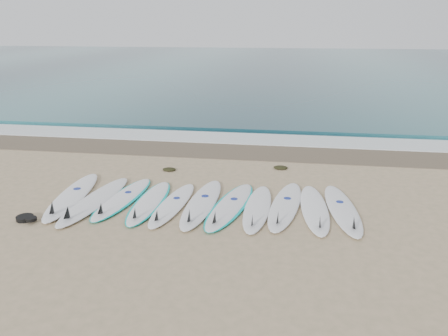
# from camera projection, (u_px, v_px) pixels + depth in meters

# --- Properties ---
(ground) EXTENTS (120.00, 120.00, 0.00)m
(ground) POSITION_uv_depth(u_px,v_px,m) (202.00, 205.00, 9.07)
(ground) COLOR tan
(ocean) EXTENTS (120.00, 55.00, 0.03)m
(ocean) POSITION_uv_depth(u_px,v_px,m) (273.00, 65.00, 39.55)
(ocean) COLOR #1F535D
(ocean) RESTS_ON ground
(wet_sand_band) EXTENTS (120.00, 1.80, 0.01)m
(wet_sand_band) POSITION_uv_depth(u_px,v_px,m) (229.00, 151.00, 12.91)
(wet_sand_band) COLOR brown
(wet_sand_band) RESTS_ON ground
(foam_band) EXTENTS (120.00, 1.40, 0.04)m
(foam_band) POSITION_uv_depth(u_px,v_px,m) (235.00, 138.00, 14.22)
(foam_band) COLOR silver
(foam_band) RESTS_ON ground
(wave_crest) EXTENTS (120.00, 1.00, 0.10)m
(wave_crest) POSITION_uv_depth(u_px,v_px,m) (241.00, 127.00, 15.62)
(wave_crest) COLOR #1F535D
(wave_crest) RESTS_ON ground
(surfboard_0) EXTENTS (0.90, 2.89, 0.36)m
(surfboard_0) POSITION_uv_depth(u_px,v_px,m) (71.00, 196.00, 9.36)
(surfboard_0) COLOR white
(surfboard_0) RESTS_ON ground
(surfboard_1) EXTENTS (0.81, 2.85, 0.36)m
(surfboard_1) POSITION_uv_depth(u_px,v_px,m) (94.00, 201.00, 9.11)
(surfboard_1) COLOR white
(surfboard_1) RESTS_ON ground
(surfboard_2) EXTENTS (0.86, 2.56, 0.32)m
(surfboard_2) POSITION_uv_depth(u_px,v_px,m) (122.00, 198.00, 9.28)
(surfboard_2) COLOR white
(surfboard_2) RESTS_ON ground
(surfboard_3) EXTENTS (0.60, 2.44, 0.31)m
(surfboard_3) POSITION_uv_depth(u_px,v_px,m) (149.00, 202.00, 9.08)
(surfboard_3) COLOR white
(surfboard_3) RESTS_ON ground
(surfboard_4) EXTENTS (0.70, 2.45, 0.31)m
(surfboard_4) POSITION_uv_depth(u_px,v_px,m) (172.00, 205.00, 8.94)
(surfboard_4) COLOR white
(surfboard_4) RESTS_ON ground
(surfboard_5) EXTENTS (0.68, 2.75, 0.35)m
(surfboard_5) POSITION_uv_depth(u_px,v_px,m) (201.00, 204.00, 8.98)
(surfboard_5) COLOR white
(surfboard_5) RESTS_ON ground
(surfboard_6) EXTENTS (1.07, 2.69, 0.33)m
(surfboard_6) POSITION_uv_depth(u_px,v_px,m) (230.00, 206.00, 8.90)
(surfboard_6) COLOR white
(surfboard_6) RESTS_ON ground
(surfboard_7) EXTENTS (0.59, 2.48, 0.32)m
(surfboard_7) POSITION_uv_depth(u_px,v_px,m) (257.00, 208.00, 8.77)
(surfboard_7) COLOR white
(surfboard_7) RESTS_ON ground
(surfboard_8) EXTENTS (0.90, 2.72, 0.34)m
(surfboard_8) POSITION_uv_depth(u_px,v_px,m) (285.00, 206.00, 8.88)
(surfboard_8) COLOR white
(surfboard_8) RESTS_ON ground
(surfboard_9) EXTENTS (0.67, 2.58, 0.33)m
(surfboard_9) POSITION_uv_depth(u_px,v_px,m) (315.00, 209.00, 8.72)
(surfboard_9) COLOR white
(surfboard_9) RESTS_ON ground
(surfboard_10) EXTENTS (0.81, 2.67, 0.34)m
(surfboard_10) POSITION_uv_depth(u_px,v_px,m) (343.00, 210.00, 8.69)
(surfboard_10) COLOR white
(surfboard_10) RESTS_ON ground
(seaweed_near) EXTENTS (0.35, 0.27, 0.07)m
(seaweed_near) POSITION_uv_depth(u_px,v_px,m) (169.00, 169.00, 11.17)
(seaweed_near) COLOR black
(seaweed_near) RESTS_ON ground
(seaweed_far) EXTENTS (0.37, 0.29, 0.07)m
(seaweed_far) POSITION_uv_depth(u_px,v_px,m) (281.00, 167.00, 11.31)
(seaweed_far) COLOR black
(seaweed_far) RESTS_ON ground
(leash_coil) EXTENTS (0.46, 0.36, 0.11)m
(leash_coil) POSITION_uv_depth(u_px,v_px,m) (26.00, 218.00, 8.33)
(leash_coil) COLOR black
(leash_coil) RESTS_ON ground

